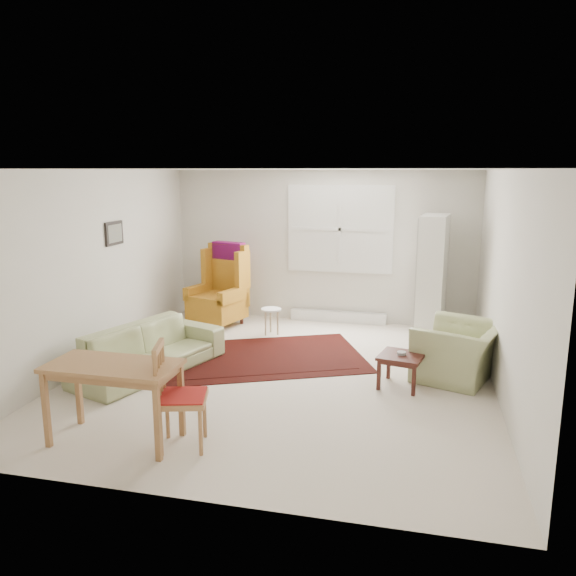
% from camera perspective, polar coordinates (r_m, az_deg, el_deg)
% --- Properties ---
extents(room, '(5.04, 5.54, 2.51)m').
position_cam_1_polar(room, '(6.87, -0.02, 1.53)').
color(room, beige).
rests_on(room, ground).
extents(rug, '(3.22, 2.72, 0.03)m').
position_cam_1_polar(rug, '(7.67, -2.80, -6.98)').
color(rug, black).
rests_on(rug, ground).
extents(sofa, '(1.41, 2.16, 0.81)m').
position_cam_1_polar(sofa, '(7.23, -13.96, -5.22)').
color(sofa, tan).
rests_on(sofa, ground).
extents(armchair, '(1.21, 1.29, 0.81)m').
position_cam_1_polar(armchair, '(7.13, 17.00, -5.65)').
color(armchair, tan).
rests_on(armchair, ground).
extents(wingback_chair, '(0.98, 1.01, 1.34)m').
position_cam_1_polar(wingback_chair, '(9.13, -7.28, 0.27)').
color(wingback_chair, '#B1741B').
rests_on(wingback_chair, ground).
extents(coffee_table, '(0.58, 0.58, 0.40)m').
position_cam_1_polar(coffee_table, '(6.75, 11.39, -8.22)').
color(coffee_table, '#411914').
rests_on(coffee_table, ground).
extents(stool, '(0.35, 0.35, 0.41)m').
position_cam_1_polar(stool, '(8.68, -1.71, -3.39)').
color(stool, white).
rests_on(stool, ground).
extents(cabinet, '(0.49, 0.79, 1.85)m').
position_cam_1_polar(cabinet, '(8.70, 14.45, 1.13)').
color(cabinet, white).
rests_on(cabinet, ground).
extents(desk, '(1.20, 0.60, 0.76)m').
position_cam_1_polar(desk, '(5.54, -17.16, -11.07)').
color(desk, '#A47242').
rests_on(desk, ground).
extents(desk_chair, '(0.53, 0.53, 0.99)m').
position_cam_1_polar(desk_chair, '(5.25, -10.69, -10.71)').
color(desk_chair, '#A47242').
rests_on(desk_chair, ground).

